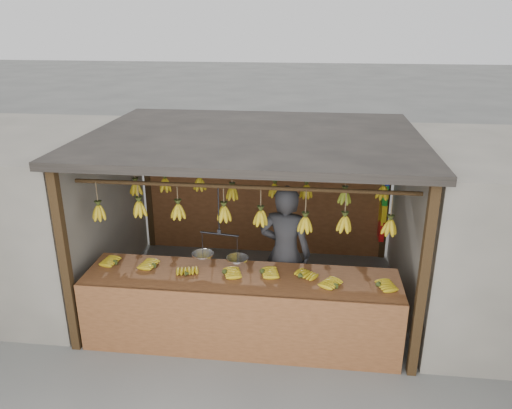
# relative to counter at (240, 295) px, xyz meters

# --- Properties ---
(ground) EXTENTS (80.00, 80.00, 0.00)m
(ground) POSITION_rel_counter_xyz_m (0.01, 1.23, -0.72)
(ground) COLOR #5B5B57
(stall) EXTENTS (4.30, 3.30, 2.40)m
(stall) POSITION_rel_counter_xyz_m (0.01, 1.56, 1.26)
(stall) COLOR black
(stall) RESTS_ON ground
(neighbor_left) EXTENTS (3.00, 3.00, 2.30)m
(neighbor_left) POSITION_rel_counter_xyz_m (-3.59, 1.23, 0.43)
(neighbor_left) COLOR slate
(neighbor_left) RESTS_ON ground
(counter) EXTENTS (3.80, 0.86, 0.96)m
(counter) POSITION_rel_counter_xyz_m (0.00, 0.00, 0.00)
(counter) COLOR brown
(counter) RESTS_ON ground
(hanging_bananas) EXTENTS (3.62, 2.25, 0.39)m
(hanging_bananas) POSITION_rel_counter_xyz_m (0.01, 1.24, 0.90)
(hanging_bananas) COLOR #B79613
(hanging_bananas) RESTS_ON ground
(balance_scale) EXTENTS (0.69, 0.32, 0.91)m
(balance_scale) POSITION_rel_counter_xyz_m (-0.27, 0.23, 0.44)
(balance_scale) COLOR black
(balance_scale) RESTS_ON ground
(vendor) EXTENTS (0.75, 0.56, 1.86)m
(vendor) POSITION_rel_counter_xyz_m (0.49, 0.75, 0.22)
(vendor) COLOR #262628
(vendor) RESTS_ON ground
(bag_bundles) EXTENTS (0.08, 0.26, 1.26)m
(bag_bundles) POSITION_rel_counter_xyz_m (1.95, 2.58, 0.30)
(bag_bundles) COLOR #1426BF
(bag_bundles) RESTS_ON ground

